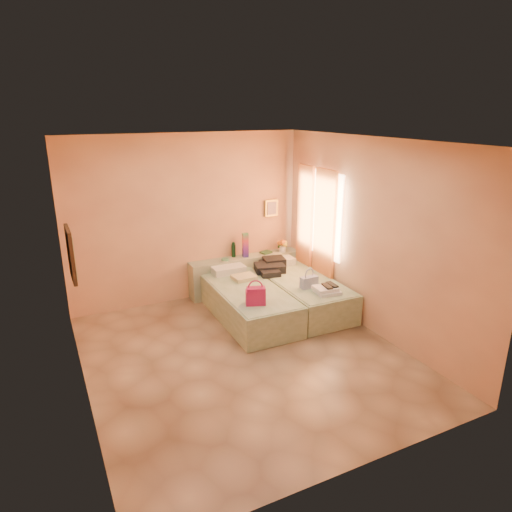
{
  "coord_description": "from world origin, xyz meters",
  "views": [
    {
      "loc": [
        -2.25,
        -4.89,
        3.16
      ],
      "look_at": [
        0.57,
        0.85,
        1.08
      ],
      "focal_mm": 32.0,
      "sensor_mm": 36.0,
      "label": 1
    }
  ],
  "objects_px": {
    "blue_handbag": "(309,282)",
    "bed_right": "(301,293)",
    "towel_stack": "(327,290)",
    "bed_left": "(248,303)",
    "headboard_ledge": "(245,274)",
    "green_book": "(266,252)",
    "water_bottle": "(234,250)",
    "magenta_handbag": "(255,296)",
    "flower_vase": "(283,245)"
  },
  "relations": [
    {
      "from": "magenta_handbag",
      "to": "bed_right",
      "type": "bearing_deg",
      "value": 48.03
    },
    {
      "from": "magenta_handbag",
      "to": "blue_handbag",
      "type": "xyz_separation_m",
      "value": [
        1.03,
        0.2,
        -0.04
      ]
    },
    {
      "from": "blue_handbag",
      "to": "flower_vase",
      "type": "bearing_deg",
      "value": 75.71
    },
    {
      "from": "headboard_ledge",
      "to": "green_book",
      "type": "distance_m",
      "value": 0.54
    },
    {
      "from": "bed_left",
      "to": "towel_stack",
      "type": "bearing_deg",
      "value": -34.11
    },
    {
      "from": "green_book",
      "to": "magenta_handbag",
      "type": "height_order",
      "value": "magenta_handbag"
    },
    {
      "from": "headboard_ledge",
      "to": "magenta_handbag",
      "type": "relative_size",
      "value": 7.35
    },
    {
      "from": "bed_left",
      "to": "flower_vase",
      "type": "relative_size",
      "value": 7.4
    },
    {
      "from": "headboard_ledge",
      "to": "flower_vase",
      "type": "height_order",
      "value": "flower_vase"
    },
    {
      "from": "green_book",
      "to": "towel_stack",
      "type": "height_order",
      "value": "green_book"
    },
    {
      "from": "headboard_ledge",
      "to": "magenta_handbag",
      "type": "height_order",
      "value": "magenta_handbag"
    },
    {
      "from": "headboard_ledge",
      "to": "green_book",
      "type": "height_order",
      "value": "green_book"
    },
    {
      "from": "magenta_handbag",
      "to": "green_book",
      "type": "bearing_deg",
      "value": 78.86
    },
    {
      "from": "blue_handbag",
      "to": "towel_stack",
      "type": "xyz_separation_m",
      "value": [
        0.12,
        -0.32,
        -0.04
      ]
    },
    {
      "from": "towel_stack",
      "to": "green_book",
      "type": "bearing_deg",
      "value": 94.33
    },
    {
      "from": "green_book",
      "to": "flower_vase",
      "type": "distance_m",
      "value": 0.34
    },
    {
      "from": "bed_right",
      "to": "towel_stack",
      "type": "height_order",
      "value": "towel_stack"
    },
    {
      "from": "green_book",
      "to": "towel_stack",
      "type": "relative_size",
      "value": 0.56
    },
    {
      "from": "green_book",
      "to": "water_bottle",
      "type": "bearing_deg",
      "value": 157.42
    },
    {
      "from": "green_book",
      "to": "flower_vase",
      "type": "height_order",
      "value": "flower_vase"
    },
    {
      "from": "blue_handbag",
      "to": "bed_right",
      "type": "bearing_deg",
      "value": 73.56
    },
    {
      "from": "bed_left",
      "to": "magenta_handbag",
      "type": "distance_m",
      "value": 0.71
    },
    {
      "from": "bed_right",
      "to": "flower_vase",
      "type": "bearing_deg",
      "value": 79.31
    },
    {
      "from": "green_book",
      "to": "blue_handbag",
      "type": "bearing_deg",
      "value": -106.14
    },
    {
      "from": "green_book",
      "to": "flower_vase",
      "type": "bearing_deg",
      "value": -26.42
    },
    {
      "from": "headboard_ledge",
      "to": "bed_left",
      "type": "distance_m",
      "value": 1.14
    },
    {
      "from": "water_bottle",
      "to": "blue_handbag",
      "type": "height_order",
      "value": "water_bottle"
    },
    {
      "from": "bed_left",
      "to": "towel_stack",
      "type": "height_order",
      "value": "towel_stack"
    },
    {
      "from": "towel_stack",
      "to": "flower_vase",
      "type": "bearing_deg",
      "value": 83.95
    },
    {
      "from": "bed_left",
      "to": "towel_stack",
      "type": "distance_m",
      "value": 1.25
    },
    {
      "from": "blue_handbag",
      "to": "headboard_ledge",
      "type": "bearing_deg",
      "value": 104.78
    },
    {
      "from": "water_bottle",
      "to": "towel_stack",
      "type": "distance_m",
      "value": 1.98
    },
    {
      "from": "magenta_handbag",
      "to": "water_bottle",
      "type": "bearing_deg",
      "value": 97.28
    },
    {
      "from": "bed_right",
      "to": "towel_stack",
      "type": "bearing_deg",
      "value": -86.91
    },
    {
      "from": "bed_right",
      "to": "towel_stack",
      "type": "relative_size",
      "value": 5.71
    },
    {
      "from": "water_bottle",
      "to": "headboard_ledge",
      "type": "bearing_deg",
      "value": -21.38
    },
    {
      "from": "water_bottle",
      "to": "green_book",
      "type": "height_order",
      "value": "water_bottle"
    },
    {
      "from": "flower_vase",
      "to": "blue_handbag",
      "type": "height_order",
      "value": "flower_vase"
    },
    {
      "from": "bed_right",
      "to": "magenta_handbag",
      "type": "xyz_separation_m",
      "value": [
        -1.12,
        -0.58,
        0.38
      ]
    },
    {
      "from": "water_bottle",
      "to": "bed_left",
      "type": "bearing_deg",
      "value": -102.48
    },
    {
      "from": "water_bottle",
      "to": "blue_handbag",
      "type": "distance_m",
      "value": 1.64
    },
    {
      "from": "green_book",
      "to": "blue_handbag",
      "type": "xyz_separation_m",
      "value": [
        0.01,
        -1.44,
        -0.08
      ]
    },
    {
      "from": "flower_vase",
      "to": "magenta_handbag",
      "type": "height_order",
      "value": "flower_vase"
    },
    {
      "from": "bed_left",
      "to": "water_bottle",
      "type": "distance_m",
      "value": 1.27
    },
    {
      "from": "magenta_handbag",
      "to": "towel_stack",
      "type": "height_order",
      "value": "magenta_handbag"
    },
    {
      "from": "water_bottle",
      "to": "green_book",
      "type": "relative_size",
      "value": 1.29
    },
    {
      "from": "blue_handbag",
      "to": "towel_stack",
      "type": "relative_size",
      "value": 0.8
    },
    {
      "from": "water_bottle",
      "to": "magenta_handbag",
      "type": "distance_m",
      "value": 1.76
    },
    {
      "from": "magenta_handbag",
      "to": "blue_handbag",
      "type": "bearing_deg",
      "value": 31.9
    },
    {
      "from": "towel_stack",
      "to": "headboard_ledge",
      "type": "bearing_deg",
      "value": 107.51
    }
  ]
}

